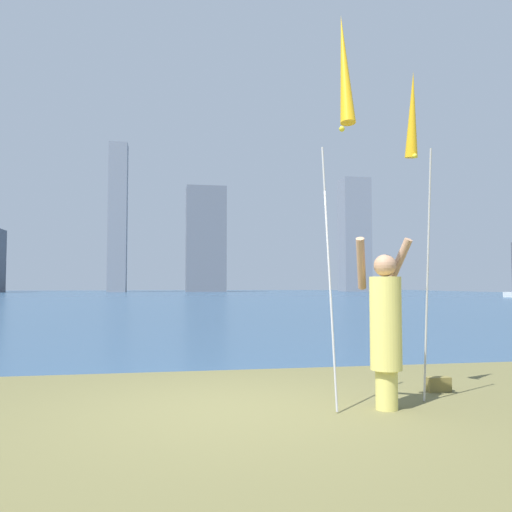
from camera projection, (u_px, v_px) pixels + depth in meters
ground at (167, 298)px, 55.92m from camera, size 120.00×138.00×0.12m
person at (385, 324)px, 5.90m from camera, size 0.71×0.52×1.94m
kite_flag_left at (344, 80)px, 5.56m from camera, size 0.16×0.97×4.31m
kite_flag_right at (413, 124)px, 6.58m from camera, size 0.16×0.58×4.08m
bag at (438, 384)px, 6.81m from camera, size 0.31×0.14×0.19m
skyline_tower_1 at (118, 217)px, 97.28m from camera, size 3.35×3.55×27.76m
skyline_tower_2 at (206, 239)px, 100.19m from camera, size 7.57×4.06×20.17m
skyline_tower_3 at (354, 235)px, 105.77m from camera, size 5.57×4.78×22.83m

